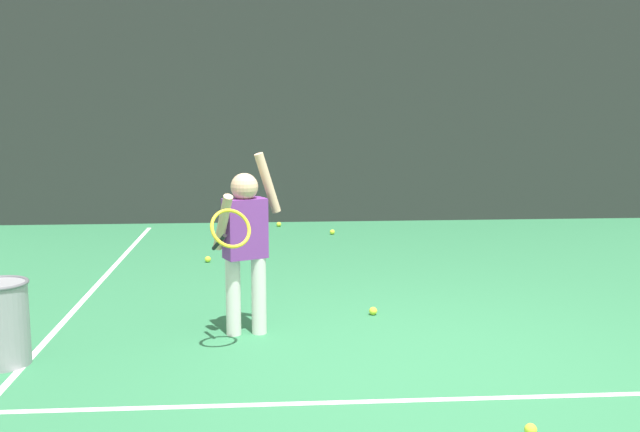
{
  "coord_description": "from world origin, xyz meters",
  "views": [
    {
      "loc": [
        -0.96,
        -4.61,
        1.73
      ],
      "look_at": [
        -0.57,
        0.98,
        0.85
      ],
      "focal_mm": 41.67,
      "sensor_mm": 36.0,
      "label": 1
    }
  ],
  "objects_px": {
    "ball_hopper": "(1,322)",
    "tennis_ball_3": "(332,232)",
    "tennis_ball_4": "(208,259)",
    "tennis_ball_5": "(279,224)",
    "tennis_player": "(245,239)",
    "tennis_ball_1": "(531,430)",
    "tennis_ball_2": "(373,311)"
  },
  "relations": [
    {
      "from": "tennis_ball_1",
      "to": "tennis_ball_2",
      "type": "xyz_separation_m",
      "value": [
        -0.51,
        2.23,
        0.0
      ]
    },
    {
      "from": "tennis_ball_3",
      "to": "tennis_ball_4",
      "type": "bearing_deg",
      "value": -133.46
    },
    {
      "from": "tennis_player",
      "to": "ball_hopper",
      "type": "relative_size",
      "value": 2.4
    },
    {
      "from": "tennis_ball_1",
      "to": "tennis_ball_4",
      "type": "height_order",
      "value": "same"
    },
    {
      "from": "tennis_ball_1",
      "to": "tennis_ball_4",
      "type": "bearing_deg",
      "value": 114.85
    },
    {
      "from": "tennis_ball_4",
      "to": "tennis_ball_5",
      "type": "height_order",
      "value": "same"
    },
    {
      "from": "tennis_ball_3",
      "to": "tennis_ball_2",
      "type": "bearing_deg",
      "value": -89.8
    },
    {
      "from": "tennis_ball_2",
      "to": "tennis_ball_3",
      "type": "height_order",
      "value": "same"
    },
    {
      "from": "tennis_ball_4",
      "to": "tennis_ball_5",
      "type": "relative_size",
      "value": 1.0
    },
    {
      "from": "tennis_player",
      "to": "tennis_ball_2",
      "type": "bearing_deg",
      "value": -0.9
    },
    {
      "from": "tennis_ball_3",
      "to": "tennis_ball_4",
      "type": "relative_size",
      "value": 1.0
    },
    {
      "from": "tennis_ball_3",
      "to": "tennis_ball_5",
      "type": "relative_size",
      "value": 1.0
    },
    {
      "from": "tennis_ball_3",
      "to": "tennis_ball_4",
      "type": "distance_m",
      "value": 2.15
    },
    {
      "from": "tennis_ball_5",
      "to": "tennis_player",
      "type": "bearing_deg",
      "value": -93.86
    },
    {
      "from": "tennis_ball_4",
      "to": "ball_hopper",
      "type": "bearing_deg",
      "value": -109.96
    },
    {
      "from": "tennis_ball_1",
      "to": "tennis_ball_5",
      "type": "distance_m",
      "value": 6.64
    },
    {
      "from": "tennis_ball_1",
      "to": "tennis_ball_3",
      "type": "relative_size",
      "value": 1.0
    },
    {
      "from": "tennis_ball_1",
      "to": "tennis_ball_3",
      "type": "bearing_deg",
      "value": 95.05
    },
    {
      "from": "tennis_ball_1",
      "to": "tennis_player",
      "type": "bearing_deg",
      "value": 130.35
    },
    {
      "from": "ball_hopper",
      "to": "tennis_ball_4",
      "type": "relative_size",
      "value": 8.52
    },
    {
      "from": "tennis_ball_5",
      "to": "tennis_ball_4",
      "type": "bearing_deg",
      "value": -109.83
    },
    {
      "from": "tennis_ball_2",
      "to": "tennis_ball_4",
      "type": "bearing_deg",
      "value": 125.61
    },
    {
      "from": "tennis_player",
      "to": "tennis_ball_5",
      "type": "relative_size",
      "value": 20.46
    },
    {
      "from": "tennis_ball_1",
      "to": "tennis_ball_2",
      "type": "relative_size",
      "value": 1.0
    },
    {
      "from": "tennis_player",
      "to": "tennis_ball_2",
      "type": "xyz_separation_m",
      "value": [
        1.02,
        0.44,
        -0.69
      ]
    },
    {
      "from": "tennis_ball_1",
      "to": "tennis_ball_3",
      "type": "distance_m",
      "value": 5.91
    },
    {
      "from": "tennis_player",
      "to": "tennis_ball_1",
      "type": "relative_size",
      "value": 20.46
    },
    {
      "from": "tennis_ball_1",
      "to": "tennis_ball_3",
      "type": "xyz_separation_m",
      "value": [
        -0.52,
        5.88,
        0.0
      ]
    },
    {
      "from": "tennis_player",
      "to": "tennis_ball_1",
      "type": "height_order",
      "value": "tennis_player"
    },
    {
      "from": "tennis_player",
      "to": "ball_hopper",
      "type": "height_order",
      "value": "tennis_player"
    },
    {
      "from": "ball_hopper",
      "to": "tennis_ball_4",
      "type": "height_order",
      "value": "ball_hopper"
    },
    {
      "from": "ball_hopper",
      "to": "tennis_ball_3",
      "type": "bearing_deg",
      "value": 60.69
    }
  ]
}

